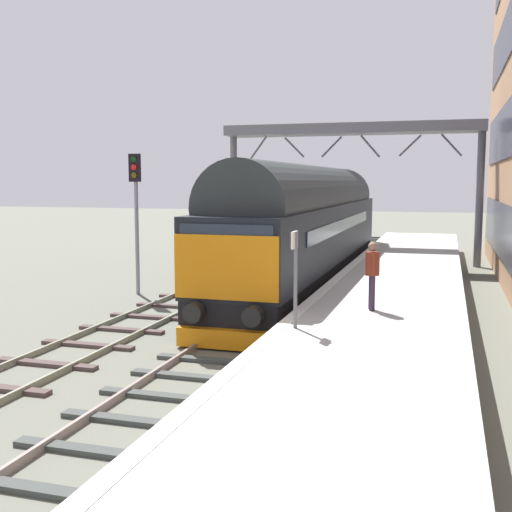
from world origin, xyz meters
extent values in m
plane|color=#626457|center=(0.00, 0.00, 0.00)|extent=(140.00, 140.00, 0.00)
cube|color=gray|center=(-0.72, 0.00, 0.07)|extent=(0.07, 60.00, 0.15)
cube|color=gray|center=(0.72, 0.00, 0.07)|extent=(0.07, 60.00, 0.15)
cube|color=#3F4441|center=(0.00, -10.21, 0.04)|extent=(2.50, 0.26, 0.09)
cube|color=#3F4441|center=(0.00, -8.94, 0.04)|extent=(2.50, 0.26, 0.09)
cube|color=#3F4441|center=(0.00, -7.66, 0.04)|extent=(2.50, 0.26, 0.09)
cube|color=#3F4441|center=(0.00, -6.38, 0.04)|extent=(2.50, 0.26, 0.09)
cube|color=#3F4441|center=(0.00, -5.11, 0.04)|extent=(2.50, 0.26, 0.09)
cube|color=#3F4441|center=(0.00, -3.83, 0.04)|extent=(2.50, 0.26, 0.09)
cube|color=#3F4441|center=(0.00, -2.55, 0.04)|extent=(2.50, 0.26, 0.09)
cube|color=#3F4441|center=(0.00, -1.28, 0.04)|extent=(2.50, 0.26, 0.09)
cube|color=#3F4441|center=(0.00, 0.00, 0.04)|extent=(2.50, 0.26, 0.09)
cube|color=#3F4441|center=(0.00, 1.28, 0.04)|extent=(2.50, 0.26, 0.09)
cube|color=#3F4441|center=(0.00, 2.55, 0.04)|extent=(2.50, 0.26, 0.09)
cube|color=#3F4441|center=(0.00, 3.83, 0.04)|extent=(2.50, 0.26, 0.09)
cube|color=#3F4441|center=(0.00, 5.11, 0.04)|extent=(2.50, 0.26, 0.09)
cube|color=#3F4441|center=(0.00, 6.38, 0.04)|extent=(2.50, 0.26, 0.09)
cube|color=#3F4441|center=(0.00, 7.66, 0.04)|extent=(2.50, 0.26, 0.09)
cube|color=#3F4441|center=(0.00, 8.94, 0.04)|extent=(2.50, 0.26, 0.09)
cube|color=#3F4441|center=(0.00, 10.21, 0.04)|extent=(2.50, 0.26, 0.09)
cube|color=#3F4441|center=(0.00, 11.49, 0.04)|extent=(2.50, 0.26, 0.09)
cube|color=#3F4441|center=(0.00, 12.77, 0.04)|extent=(2.50, 0.26, 0.09)
cube|color=#3F4441|center=(0.00, 14.04, 0.04)|extent=(2.50, 0.26, 0.09)
cube|color=#3F4441|center=(0.00, 15.32, 0.04)|extent=(2.50, 0.26, 0.09)
cube|color=#3F4441|center=(0.00, 16.60, 0.04)|extent=(2.50, 0.26, 0.09)
cube|color=#3F4441|center=(0.00, 17.87, 0.04)|extent=(2.50, 0.26, 0.09)
cube|color=#3F4441|center=(0.00, 19.15, 0.04)|extent=(2.50, 0.26, 0.09)
cube|color=#3F4441|center=(0.00, 20.43, 0.04)|extent=(2.50, 0.26, 0.09)
cube|color=#3F4441|center=(0.00, 21.70, 0.04)|extent=(2.50, 0.26, 0.09)
cube|color=#3F4441|center=(0.00, 22.98, 0.04)|extent=(2.50, 0.26, 0.09)
cube|color=#3F4441|center=(0.00, 24.26, 0.04)|extent=(2.50, 0.26, 0.09)
cube|color=#3F4441|center=(0.00, 25.53, 0.04)|extent=(2.50, 0.26, 0.09)
cube|color=#3F4441|center=(0.00, 26.81, 0.04)|extent=(2.50, 0.26, 0.09)
cube|color=#3F4441|center=(0.00, 28.09, 0.04)|extent=(2.50, 0.26, 0.09)
cube|color=#3F4441|center=(0.00, 29.36, 0.04)|extent=(2.50, 0.26, 0.09)
cube|color=gray|center=(-4.10, 0.00, 0.07)|extent=(0.07, 60.00, 0.15)
cube|color=gray|center=(-2.67, 0.00, 0.07)|extent=(0.07, 60.00, 0.15)
cube|color=#4C3C3A|center=(-3.38, -5.14, 0.04)|extent=(2.50, 0.26, 0.09)
cube|color=#4C3C3A|center=(-3.38, -3.43, 0.04)|extent=(2.50, 0.26, 0.09)
cube|color=#4C3C3A|center=(-3.38, -1.71, 0.04)|extent=(2.50, 0.26, 0.09)
cube|color=#4C3C3A|center=(-3.38, 0.00, 0.04)|extent=(2.50, 0.26, 0.09)
cube|color=#4C3C3A|center=(-3.38, 1.71, 0.04)|extent=(2.50, 0.26, 0.09)
cube|color=#4C3C3A|center=(-3.38, 3.43, 0.04)|extent=(2.50, 0.26, 0.09)
cube|color=#4C3C3A|center=(-3.38, 5.14, 0.04)|extent=(2.50, 0.26, 0.09)
cube|color=#4C3C3A|center=(-3.38, 6.86, 0.04)|extent=(2.50, 0.26, 0.09)
cube|color=#4C3C3A|center=(-3.38, 8.57, 0.04)|extent=(2.50, 0.26, 0.09)
cube|color=#4C3C3A|center=(-3.38, 10.29, 0.04)|extent=(2.50, 0.26, 0.09)
cube|color=#4C3C3A|center=(-3.38, 12.00, 0.04)|extent=(2.50, 0.26, 0.09)
cube|color=#4C3C3A|center=(-3.38, 13.71, 0.04)|extent=(2.50, 0.26, 0.09)
cube|color=#4C3C3A|center=(-3.38, 15.43, 0.04)|extent=(2.50, 0.26, 0.09)
cube|color=#4C3C3A|center=(-3.38, 17.14, 0.04)|extent=(2.50, 0.26, 0.09)
cube|color=#4C3C3A|center=(-3.38, 18.86, 0.04)|extent=(2.50, 0.26, 0.09)
cube|color=#4C3C3A|center=(-3.38, 20.57, 0.04)|extent=(2.50, 0.26, 0.09)
cube|color=#4C3C3A|center=(-3.38, 22.29, 0.04)|extent=(2.50, 0.26, 0.09)
cube|color=#4C3C3A|center=(-3.38, 24.00, 0.04)|extent=(2.50, 0.26, 0.09)
cube|color=#4C3C3A|center=(-3.38, 25.71, 0.04)|extent=(2.50, 0.26, 0.09)
cube|color=#4C3C3A|center=(-3.38, 27.43, 0.04)|extent=(2.50, 0.26, 0.09)
cube|color=#4C3C3A|center=(-3.38, 29.14, 0.04)|extent=(2.50, 0.26, 0.09)
cube|color=#B0B1AC|center=(3.60, 0.00, 0.50)|extent=(4.00, 44.00, 1.00)
cube|color=white|center=(1.75, 0.00, 1.00)|extent=(0.30, 44.00, 0.01)
cube|color=black|center=(0.00, 6.76, 0.82)|extent=(2.56, 18.81, 0.60)
cube|color=black|center=(0.00, 6.76, 2.17)|extent=(2.70, 18.81, 2.10)
cylinder|color=#292F30|center=(0.00, 6.76, 3.40)|extent=(2.56, 17.30, 2.57)
cube|color=orange|center=(0.00, -2.68, 2.02)|extent=(2.65, 0.08, 1.58)
cube|color=#232D3D|center=(0.00, -2.66, 2.75)|extent=(2.38, 0.04, 0.64)
cube|color=#232D3D|center=(1.37, 6.76, 2.47)|extent=(0.04, 13.16, 0.44)
cylinder|color=black|center=(-0.75, -2.89, 0.92)|extent=(0.48, 0.35, 0.48)
cylinder|color=black|center=(0.75, -2.89, 0.92)|extent=(0.48, 0.35, 0.48)
cube|color=orange|center=(0.00, -2.74, 0.29)|extent=(2.43, 0.36, 0.47)
cylinder|color=black|center=(0.00, -0.92, 0.52)|extent=(1.64, 1.04, 1.04)
cylinder|color=black|center=(0.00, 0.18, 0.52)|extent=(1.64, 1.04, 1.04)
cylinder|color=black|center=(0.00, 1.28, 0.52)|extent=(1.64, 1.04, 1.04)
cylinder|color=black|center=(0.00, 12.25, 0.52)|extent=(1.64, 1.04, 1.04)
cylinder|color=black|center=(0.00, 13.35, 0.52)|extent=(1.64, 1.04, 1.04)
cylinder|color=black|center=(0.00, 14.45, 0.52)|extent=(1.64, 1.04, 1.04)
cylinder|color=gray|center=(-5.63, 3.68, 2.53)|extent=(0.14, 0.14, 5.05)
cube|color=black|center=(-5.63, 3.62, 4.56)|extent=(0.44, 0.10, 0.99)
cylinder|color=#0A3E13|center=(-5.63, 3.56, 4.85)|extent=(0.20, 0.06, 0.20)
cylinder|color=red|center=(-5.63, 3.56, 4.57)|extent=(0.20, 0.06, 0.20)
cylinder|color=#53470A|center=(-5.63, 3.56, 4.29)|extent=(0.20, 0.06, 0.20)
cylinder|color=slate|center=(2.06, -4.12, 2.03)|extent=(0.08, 0.08, 2.04)
cube|color=white|center=(2.03, -4.12, 2.87)|extent=(0.05, 0.44, 0.36)
cube|color=black|center=(2.01, -4.12, 2.87)|extent=(0.01, 0.20, 0.24)
cylinder|color=#37253B|center=(3.42, -1.85, 1.43)|extent=(0.13, 0.13, 0.84)
cylinder|color=#37253B|center=(3.37, -1.66, 1.43)|extent=(0.13, 0.13, 0.84)
cylinder|color=maroon|center=(3.39, -1.75, 2.13)|extent=(0.41, 0.41, 0.56)
sphere|color=#8D6B56|center=(3.39, -1.75, 2.54)|extent=(0.22, 0.22, 0.22)
cylinder|color=maroon|center=(3.44, -1.96, 2.13)|extent=(0.09, 0.09, 0.52)
cylinder|color=maroon|center=(3.34, -1.55, 2.13)|extent=(0.09, 0.09, 0.52)
cylinder|color=slate|center=(-5.78, 15.01, 3.20)|extent=(0.36, 0.36, 6.39)
cylinder|color=slate|center=(6.50, 15.01, 3.20)|extent=(0.36, 0.36, 6.39)
cube|color=slate|center=(0.36, 15.01, 6.64)|extent=(12.68, 2.00, 0.50)
cylinder|color=slate|center=(-4.43, 15.01, 5.79)|extent=(0.92, 0.10, 1.18)
cylinder|color=slate|center=(-2.51, 15.01, 5.79)|extent=(1.07, 0.10, 1.06)
cylinder|color=slate|center=(-0.60, 15.01, 5.79)|extent=(1.06, 0.10, 1.06)
cylinder|color=slate|center=(1.32, 15.01, 5.79)|extent=(1.00, 0.10, 1.12)
cylinder|color=slate|center=(3.23, 15.01, 5.79)|extent=(1.07, 0.10, 1.05)
cylinder|color=slate|center=(5.14, 15.01, 5.79)|extent=(1.02, 0.10, 1.10)
camera|label=1|loc=(5.08, -17.03, 4.10)|focal=44.79mm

